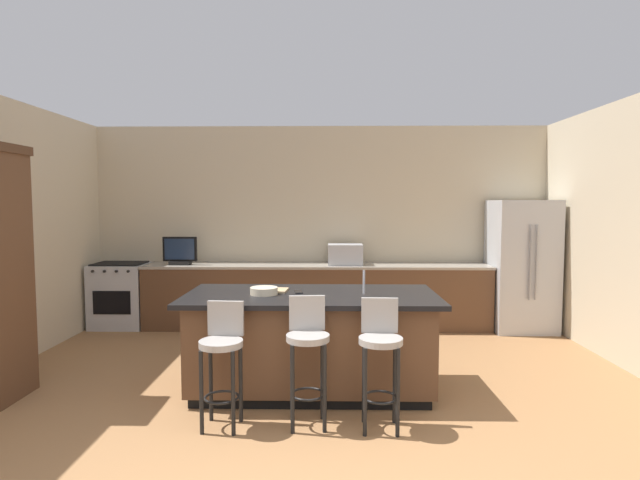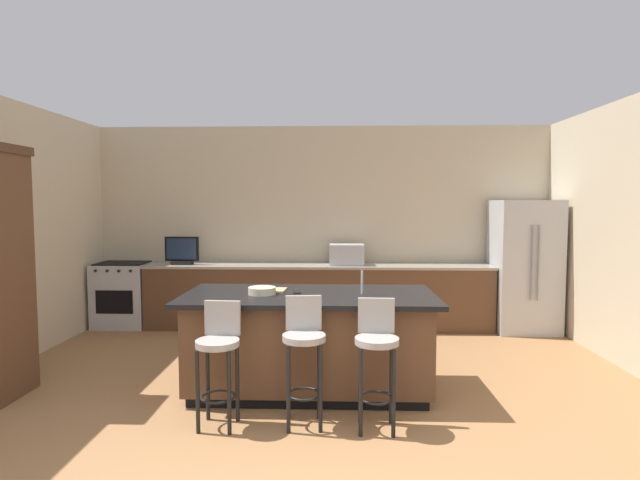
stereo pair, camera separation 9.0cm
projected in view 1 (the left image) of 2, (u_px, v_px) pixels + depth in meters
wall_back at (320, 225)px, 7.46m from camera, size 7.02×0.12×2.87m
counter_back at (317, 296)px, 7.15m from camera, size 4.83×0.62×0.90m
kitchen_island at (311, 341)px, 4.72m from camera, size 2.33×1.11×0.92m
refrigerator at (521, 265)px, 7.00m from camera, size 0.82×0.78×1.80m
range_oven at (121, 295)px, 7.20m from camera, size 0.74×0.63×0.92m
microwave at (345, 254)px, 7.10m from camera, size 0.48×0.36×0.29m
tv_monitor at (180, 252)px, 7.09m from camera, size 0.47×0.16×0.39m
sink_faucet_back at (331, 255)px, 7.21m from camera, size 0.02×0.02×0.24m
sink_faucet_island at (364, 282)px, 4.67m from camera, size 0.02×0.02×0.22m
bar_stool_left at (222, 353)px, 3.96m from camera, size 0.34×0.35×0.98m
bar_stool_center at (308, 348)px, 3.99m from camera, size 0.34×0.35×1.01m
bar_stool_right at (380, 351)px, 3.93m from camera, size 0.34×0.34×1.01m
fruit_bowl at (264, 291)px, 4.64m from camera, size 0.25×0.25×0.07m
cell_phone at (298, 292)px, 4.76m from camera, size 0.09×0.16×0.01m
cutting_board at (271, 290)px, 4.83m from camera, size 0.33×0.26×0.02m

